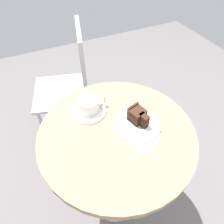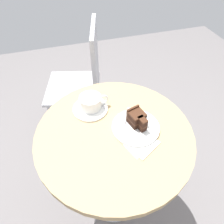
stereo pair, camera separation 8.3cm
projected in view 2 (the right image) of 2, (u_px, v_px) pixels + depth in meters
The scene contains 10 objects.
ground_plane at pixel (113, 199), 1.37m from camera, with size 4.40×4.40×0.01m, color slate.
cafe_table at pixel (114, 150), 0.91m from camera, with size 0.65×0.65×0.75m.
saucer at pixel (90, 109), 0.90m from camera, with size 0.16×0.16×0.01m.
coffee_cup at pixel (91, 102), 0.88m from camera, with size 0.13×0.10×0.06m.
teaspoon at pixel (100, 104), 0.91m from camera, with size 0.07×0.08×0.00m.
cake_plate at pixel (136, 127), 0.82m from camera, with size 0.20×0.20×0.01m.
cake_slice at pixel (137, 119), 0.81m from camera, with size 0.07×0.10×0.07m.
fork at pixel (127, 117), 0.85m from camera, with size 0.10×0.13×0.00m.
napkin at pixel (139, 141), 0.78m from camera, with size 0.16×0.17×0.00m.
cafe_chair at pixel (84, 78), 1.41m from camera, with size 0.46×0.46×0.91m.
Camera 2 is at (-0.15, -0.47, 1.40)m, focal length 32.00 mm.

